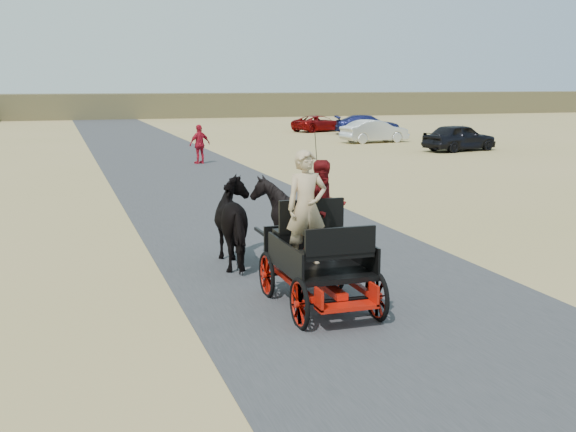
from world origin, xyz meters
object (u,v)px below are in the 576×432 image
object	(u,v)px
carriage	(319,285)
horse_left	(239,223)
car_c	(368,125)
car_b	(374,131)
car_d	(319,123)
pedestrian	(200,144)
car_a	(459,137)
horse_right	(293,220)

from	to	relation	value
carriage	horse_left	world-z (taller)	horse_left
car_c	horse_left	bearing A→B (deg)	168.39
car_b	car_d	xyz separation A→B (m)	(0.28, 10.14, -0.09)
car_d	horse_left	bearing A→B (deg)	135.99
pedestrian	car_b	xyz separation A→B (m)	(12.09, 8.02, -0.19)
carriage	horse_left	size ratio (longest dim) A/B	1.20
horse_left	pedestrian	bearing A→B (deg)	-98.73
car_b	car_a	bearing A→B (deg)	-170.31
horse_right	car_b	world-z (taller)	horse_right
horse_left	pedestrian	size ratio (longest dim) A/B	1.16
horse_right	car_c	bearing A→B (deg)	-116.60
horse_left	car_b	bearing A→B (deg)	-119.80
carriage	pedestrian	world-z (taller)	pedestrian
car_c	car_d	size ratio (longest dim) A/B	1.08
pedestrian	car_a	xyz separation A→B (m)	(14.07, 1.80, -0.16)
carriage	horse_left	xyz separation A→B (m)	(-0.55, 3.00, 0.49)
pedestrian	horse_right	bearing A→B (deg)	64.08
car_b	car_d	world-z (taller)	car_b
horse_left	carriage	bearing A→B (deg)	100.39
pedestrian	car_c	distance (m)	20.57
car_d	car_b	bearing A→B (deg)	157.17
car_d	car_a	bearing A→B (deg)	164.69
carriage	car_b	distance (m)	32.24
car_c	car_d	xyz separation A→B (m)	(-2.21, 3.65, -0.08)
horse_left	car_d	xyz separation A→B (m)	(15.11, 36.05, -0.27)
horse_left	car_b	world-z (taller)	horse_left
horse_left	horse_right	world-z (taller)	horse_right
carriage	car_c	bearing A→B (deg)	64.65
pedestrian	car_c	world-z (taller)	pedestrian
carriage	car_c	distance (m)	39.17
car_b	carriage	bearing A→B (deg)	145.70
horse_right	car_d	xyz separation A→B (m)	(14.01, 36.05, -0.27)
horse_right	car_d	bearing A→B (deg)	-111.24
horse_right	car_d	world-z (taller)	horse_right
carriage	pedestrian	bearing A→B (deg)	84.00
pedestrian	car_a	distance (m)	14.19
car_a	carriage	bearing A→B (deg)	130.80
horse_right	car_a	size ratio (longest dim) A/B	0.41
horse_right	car_c	world-z (taller)	horse_right
car_a	car_b	distance (m)	6.53
pedestrian	car_b	bearing A→B (deg)	-167.10
car_a	pedestrian	bearing A→B (deg)	83.73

